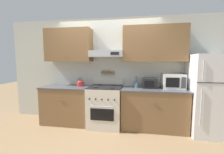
% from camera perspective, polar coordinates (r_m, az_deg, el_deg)
% --- Properties ---
extents(ground_plane, '(16.00, 16.00, 0.00)m').
position_cam_1_polar(ground_plane, '(3.45, -3.56, -19.82)').
color(ground_plane, '#937551').
extents(wall_back, '(5.20, 0.46, 2.55)m').
position_cam_1_polar(wall_back, '(3.69, -0.67, 6.22)').
color(wall_back, silver).
rests_on(wall_back, ground_plane).
extents(counter_left, '(1.16, 0.67, 0.90)m').
position_cam_1_polar(counter_left, '(3.89, -16.52, -9.91)').
color(counter_left, brown).
rests_on(counter_left, ground_plane).
extents(counter_right, '(1.41, 0.67, 0.90)m').
position_cam_1_polar(counter_right, '(3.54, 15.33, -11.46)').
color(counter_right, brown).
rests_on(counter_right, ground_plane).
extents(stove_range, '(0.74, 0.74, 1.08)m').
position_cam_1_polar(stove_range, '(3.55, -2.53, -10.92)').
color(stove_range, beige).
rests_on(stove_range, ground_plane).
extents(refrigerator, '(0.73, 0.77, 1.64)m').
position_cam_1_polar(refrigerator, '(3.67, 32.74, -5.65)').
color(refrigerator, white).
rests_on(refrigerator, ground_plane).
extents(tea_kettle, '(0.21, 0.16, 0.19)m').
position_cam_1_polar(tea_kettle, '(3.73, -11.96, -2.27)').
color(tea_kettle, red).
rests_on(tea_kettle, counter_left).
extents(microwave, '(0.45, 0.40, 0.32)m').
position_cam_1_polar(microwave, '(3.58, 22.25, -1.54)').
color(microwave, white).
rests_on(microwave, counter_right).
extents(utensil_crock, '(0.11, 0.11, 0.28)m').
position_cam_1_polar(utensil_crock, '(3.48, 9.40, -2.85)').
color(utensil_crock, slate).
rests_on(utensil_crock, counter_right).
extents(toaster_oven, '(0.32, 0.28, 0.23)m').
position_cam_1_polar(toaster_oven, '(3.49, 14.20, -2.24)').
color(toaster_oven, '#232326').
rests_on(toaster_oven, counter_right).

